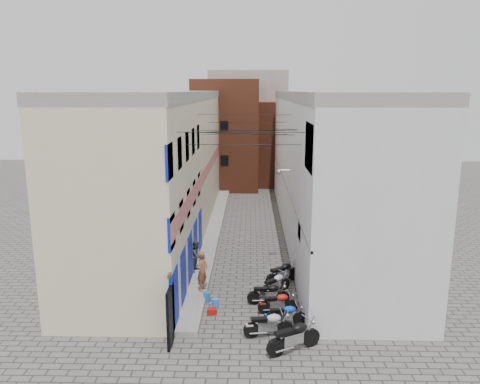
# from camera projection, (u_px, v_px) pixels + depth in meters

# --- Properties ---
(ground) EXTENTS (90.00, 90.00, 0.00)m
(ground) POSITION_uv_depth(u_px,v_px,m) (241.00, 339.00, 17.43)
(ground) COLOR #5A5754
(ground) RESTS_ON ground
(plinth) EXTENTS (0.90, 26.00, 0.25)m
(plinth) POSITION_uv_depth(u_px,v_px,m) (214.00, 232.00, 30.15)
(plinth) COLOR gray
(plinth) RESTS_ON ground
(building_left) EXTENTS (5.10, 27.00, 9.00)m
(building_left) POSITION_uv_depth(u_px,v_px,m) (166.00, 165.00, 29.23)
(building_left) COLOR beige
(building_left) RESTS_ON ground
(building_right) EXTENTS (5.94, 26.00, 9.00)m
(building_right) POSITION_uv_depth(u_px,v_px,m) (326.00, 165.00, 29.04)
(building_right) COLOR silver
(building_right) RESTS_ON ground
(building_far_brick_left) EXTENTS (6.00, 6.00, 10.00)m
(building_far_brick_left) POSITION_uv_depth(u_px,v_px,m) (226.00, 134.00, 43.75)
(building_far_brick_left) COLOR brown
(building_far_brick_left) RESTS_ON ground
(building_far_brick_right) EXTENTS (5.00, 6.00, 8.00)m
(building_far_brick_right) POSITION_uv_depth(u_px,v_px,m) (278.00, 143.00, 45.80)
(building_far_brick_right) COLOR brown
(building_far_brick_right) RESTS_ON ground
(building_far_concrete) EXTENTS (8.00, 5.00, 11.00)m
(building_far_concrete) POSITION_uv_depth(u_px,v_px,m) (248.00, 124.00, 49.46)
(building_far_concrete) COLOR gray
(building_far_concrete) RESTS_ON ground
(far_shopfront) EXTENTS (2.00, 0.30, 2.40)m
(far_shopfront) POSITION_uv_depth(u_px,v_px,m) (247.00, 180.00, 41.78)
(far_shopfront) COLOR black
(far_shopfront) RESTS_ON ground
(overhead_wires) EXTENTS (5.80, 13.02, 1.32)m
(overhead_wires) POSITION_uv_depth(u_px,v_px,m) (244.00, 130.00, 23.37)
(overhead_wires) COLOR black
(overhead_wires) RESTS_ON ground
(motorcycle_a) EXTENTS (2.24, 1.63, 1.26)m
(motorcycle_a) POSITION_uv_depth(u_px,v_px,m) (294.00, 335.00, 16.46)
(motorcycle_a) COLOR black
(motorcycle_a) RESTS_ON ground
(motorcycle_b) EXTENTS (1.96, 0.84, 1.10)m
(motorcycle_b) POSITION_uv_depth(u_px,v_px,m) (268.00, 323.00, 17.46)
(motorcycle_b) COLOR #B7B7BC
(motorcycle_b) RESTS_ON ground
(motorcycle_c) EXTENTS (1.78, 0.71, 1.01)m
(motorcycle_c) POSITION_uv_depth(u_px,v_px,m) (285.00, 314.00, 18.29)
(motorcycle_c) COLOR blue
(motorcycle_c) RESTS_ON ground
(motorcycle_d) EXTENTS (1.76, 0.81, 0.98)m
(motorcycle_d) POSITION_uv_depth(u_px,v_px,m) (278.00, 302.00, 19.37)
(motorcycle_d) COLOR red
(motorcycle_d) RESTS_ON ground
(motorcycle_e) EXTENTS (1.88, 0.70, 1.07)m
(motorcycle_e) POSITION_uv_depth(u_px,v_px,m) (268.00, 292.00, 20.15)
(motorcycle_e) COLOR black
(motorcycle_e) RESTS_ON ground
(motorcycle_f) EXTENTS (1.70, 1.63, 1.04)m
(motorcycle_f) POSITION_uv_depth(u_px,v_px,m) (275.00, 283.00, 21.20)
(motorcycle_f) COLOR silver
(motorcycle_f) RESTS_ON ground
(motorcycle_g) EXTENTS (1.98, 1.69, 1.16)m
(motorcycle_g) POSITION_uv_depth(u_px,v_px,m) (283.00, 272.00, 22.33)
(motorcycle_g) COLOR black
(motorcycle_g) RESTS_ON ground
(person_a) EXTENTS (0.62, 0.77, 1.84)m
(person_a) POSITION_uv_depth(u_px,v_px,m) (203.00, 271.00, 20.89)
(person_a) COLOR brown
(person_a) RESTS_ON plinth
(person_b) EXTENTS (0.82, 0.92, 1.56)m
(person_b) POSITION_uv_depth(u_px,v_px,m) (197.00, 256.00, 23.19)
(person_b) COLOR #303848
(person_b) RESTS_ON plinth
(water_jug_near) EXTENTS (0.34, 0.34, 0.46)m
(water_jug_near) POSITION_uv_depth(u_px,v_px,m) (215.00, 304.00, 19.75)
(water_jug_near) COLOR #2B7CD8
(water_jug_near) RESTS_ON ground
(water_jug_far) EXTENTS (0.38, 0.38, 0.46)m
(water_jug_far) POSITION_uv_depth(u_px,v_px,m) (207.00, 297.00, 20.39)
(water_jug_far) COLOR blue
(water_jug_far) RESTS_ON ground
(red_crate) EXTENTS (0.43, 0.35, 0.24)m
(red_crate) POSITION_uv_depth(u_px,v_px,m) (212.00, 311.00, 19.32)
(red_crate) COLOR #A7120B
(red_crate) RESTS_ON ground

